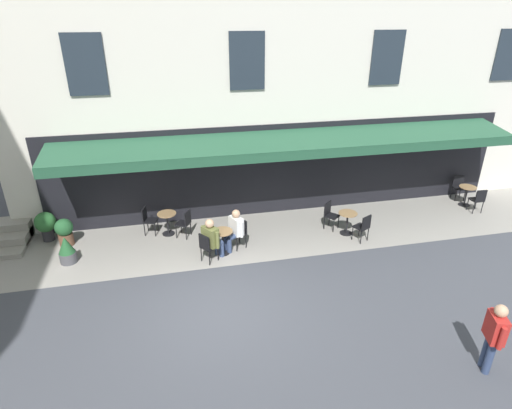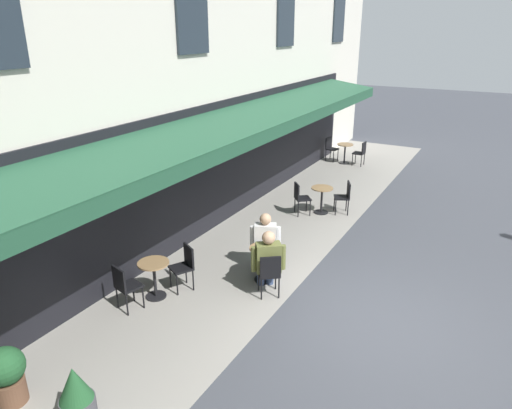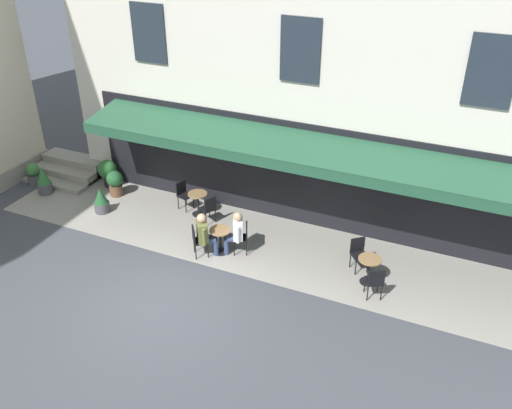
# 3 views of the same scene
# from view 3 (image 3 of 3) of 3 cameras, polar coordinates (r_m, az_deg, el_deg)

# --- Properties ---
(ground_plane) EXTENTS (70.00, 70.00, 0.00)m
(ground_plane) POSITION_cam_3_polar(r_m,az_deg,el_deg) (13.92, -10.01, -10.02)
(ground_plane) COLOR #42444C
(sidewalk_cafe_terrace) EXTENTS (20.50, 3.20, 0.01)m
(sidewalk_cafe_terrace) POSITION_cam_3_polar(r_m,az_deg,el_deg) (15.25, 7.44, -5.71)
(sidewalk_cafe_terrace) COLOR gray
(sidewalk_cafe_terrace) RESTS_ON ground_plane
(back_alley_steps) EXTENTS (2.40, 1.75, 0.60)m
(back_alley_steps) POSITION_cam_3_polar(r_m,az_deg,el_deg) (20.43, -18.75, 3.52)
(back_alley_steps) COLOR gray
(back_alley_steps) RESTS_ON ground_plane
(cafe_table_mid_terrace) EXTENTS (0.60, 0.60, 0.75)m
(cafe_table_mid_terrace) POSITION_cam_3_polar(r_m,az_deg,el_deg) (14.33, 11.70, -6.38)
(cafe_table_mid_terrace) COLOR black
(cafe_table_mid_terrace) RESTS_ON ground_plane
(cafe_chair_black_by_window) EXTENTS (0.54, 0.54, 0.91)m
(cafe_chair_black_by_window) POSITION_cam_3_polar(r_m,az_deg,el_deg) (13.81, 12.29, -7.75)
(cafe_chair_black_by_window) COLOR black
(cafe_chair_black_by_window) RESTS_ON ground_plane
(cafe_chair_black_kerbside) EXTENTS (0.56, 0.56, 0.91)m
(cafe_chair_black_kerbside) POSITION_cam_3_polar(r_m,az_deg,el_deg) (14.74, 10.63, -4.82)
(cafe_chair_black_kerbside) COLOR black
(cafe_chair_black_kerbside) RESTS_ON ground_plane
(cafe_table_streetside) EXTENTS (0.60, 0.60, 0.75)m
(cafe_table_streetside) POSITION_cam_3_polar(r_m,az_deg,el_deg) (16.97, -6.08, 0.39)
(cafe_table_streetside) COLOR black
(cafe_table_streetside) RESTS_ON ground_plane
(cafe_chair_black_back_row) EXTENTS (0.54, 0.54, 0.91)m
(cafe_chair_black_back_row) POSITION_cam_3_polar(r_m,az_deg,el_deg) (16.47, -4.94, -0.31)
(cafe_chair_black_back_row) COLOR black
(cafe_chair_black_back_row) RESTS_ON ground_plane
(cafe_chair_black_under_awning) EXTENTS (0.49, 0.49, 0.91)m
(cafe_chair_black_under_awning) POSITION_cam_3_polar(r_m,az_deg,el_deg) (17.35, -7.57, 1.22)
(cafe_chair_black_under_awning) COLOR black
(cafe_chair_black_under_awning) RESTS_ON ground_plane
(cafe_table_far_end) EXTENTS (0.60, 0.60, 0.75)m
(cafe_table_far_end) POSITION_cam_3_polar(r_m,az_deg,el_deg) (15.16, -3.73, -3.46)
(cafe_table_far_end) COLOR black
(cafe_table_far_end) RESTS_ON ground_plane
(cafe_chair_black_corner_left) EXTENTS (0.56, 0.56, 0.91)m
(cafe_chair_black_corner_left) POSITION_cam_3_polar(r_m,az_deg,el_deg) (15.06, -6.11, -3.58)
(cafe_chair_black_corner_left) COLOR black
(cafe_chair_black_corner_left) RESTS_ON ground_plane
(cafe_chair_black_facing_street) EXTENTS (0.53, 0.53, 0.91)m
(cafe_chair_black_facing_street) POSITION_cam_3_polar(r_m,az_deg,el_deg) (15.11, -1.34, -3.26)
(cafe_chair_black_facing_street) COLOR black
(cafe_chair_black_facing_street) RESTS_ON ground_plane
(seated_patron_in_olive) EXTENTS (0.65, 0.64, 1.32)m
(seated_patron_in_olive) POSITION_cam_3_polar(r_m,az_deg,el_deg) (15.00, -5.33, -2.98)
(seated_patron_in_olive) COLOR navy
(seated_patron_in_olive) RESTS_ON ground_plane
(seated_companion_in_white) EXTENTS (0.62, 0.60, 1.29)m
(seated_companion_in_white) POSITION_cam_3_polar(r_m,az_deg,el_deg) (15.04, -2.17, -2.81)
(seated_companion_in_white) COLOR navy
(seated_companion_in_white) RESTS_ON ground_plane
(potted_plant_under_sign) EXTENTS (0.48, 0.48, 0.94)m
(potted_plant_under_sign) POSITION_cam_3_polar(r_m,az_deg,el_deg) (19.41, -21.23, 2.30)
(potted_plant_under_sign) COLOR #4C4C51
(potted_plant_under_sign) RESTS_ON ground_plane
(potted_plant_entrance_right) EXTENTS (0.47, 0.47, 0.82)m
(potted_plant_entrance_right) POSITION_cam_3_polar(r_m,az_deg,el_deg) (17.73, -15.83, 0.40)
(potted_plant_entrance_right) COLOR #4C4C51
(potted_plant_entrance_right) RESTS_ON ground_plane
(potted_plant_by_steps) EXTENTS (0.46, 0.46, 0.74)m
(potted_plant_by_steps) POSITION_cam_3_polar(r_m,az_deg,el_deg) (20.26, -22.16, 3.00)
(potted_plant_by_steps) COLOR #4C4C51
(potted_plant_by_steps) RESTS_ON ground_plane
(potted_plant_entrance_left) EXTENTS (0.54, 0.54, 0.87)m
(potted_plant_entrance_left) POSITION_cam_3_polar(r_m,az_deg,el_deg) (18.55, -14.45, 2.25)
(potted_plant_entrance_left) COLOR brown
(potted_plant_entrance_left) RESTS_ON ground_plane
(potted_plant_mid_terrace) EXTENTS (0.63, 0.63, 0.96)m
(potted_plant_mid_terrace) POSITION_cam_3_polar(r_m,az_deg,el_deg) (19.15, -15.21, 3.39)
(potted_plant_mid_terrace) COLOR #2D2D33
(potted_plant_mid_terrace) RESTS_ON ground_plane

